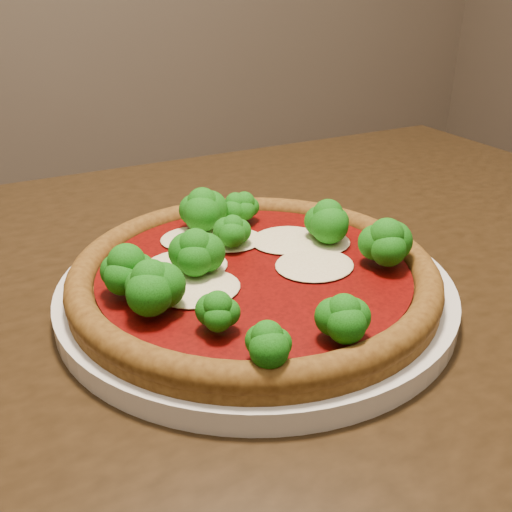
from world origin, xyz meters
name	(u,v)px	position (x,y,z in m)	size (l,w,h in m)	color
dining_table	(234,376)	(-0.01, 0.23, 0.64)	(1.13, 0.77, 0.75)	black
plate	(256,289)	(0.00, 0.20, 0.76)	(0.33, 0.33, 0.02)	silver
pizza	(252,267)	(-0.01, 0.19, 0.78)	(0.30, 0.30, 0.06)	brown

